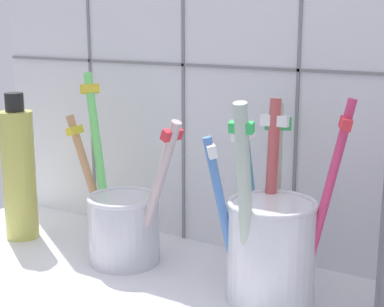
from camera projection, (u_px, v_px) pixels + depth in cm
name	position (u px, v px, depth cm)	size (l,w,h in cm)	color
counter_slab	(179.00, 298.00, 54.15)	(64.00, 22.00, 2.00)	silver
tile_wall_back	(243.00, 53.00, 59.37)	(64.00, 2.20, 45.00)	white
toothbrush_cup_left	(123.00, 222.00, 59.15)	(15.15, 7.41, 18.49)	silver
toothbrush_cup_right	(270.00, 241.00, 50.79)	(11.85, 12.66, 17.95)	silver
soap_bottle	(19.00, 173.00, 65.08)	(3.62, 3.62, 16.19)	#C1BF55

